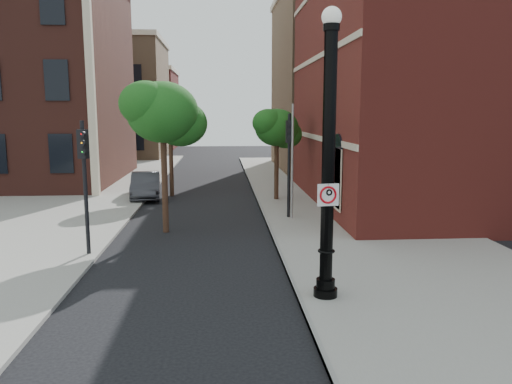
{
  "coord_description": "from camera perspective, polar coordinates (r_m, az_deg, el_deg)",
  "views": [
    {
      "loc": [
        0.09,
        -11.5,
        4.77
      ],
      "look_at": [
        1.04,
        2.0,
        2.61
      ],
      "focal_mm": 35.0,
      "sensor_mm": 36.0,
      "label": 1
    }
  ],
  "objects": [
    {
      "name": "street_tree_b",
      "position": [
        28.88,
        -9.72,
        7.89
      ],
      "size": [
        2.97,
        2.69,
        5.36
      ],
      "color": "#382016",
      "rests_on": "ground"
    },
    {
      "name": "bg_building_tan_b",
      "position": [
        44.5,
        17.29,
        11.57
      ],
      "size": [
        22.0,
        14.0,
        14.0
      ],
      "primitive_type": "cube",
      "color": "#957251",
      "rests_on": "ground"
    },
    {
      "name": "parked_car",
      "position": [
        28.61,
        -12.49,
        0.74
      ],
      "size": [
        2.01,
        4.54,
        1.45
      ],
      "primitive_type": "imported",
      "rotation": [
        0.0,
        0.0,
        0.11
      ],
      "color": "#2D2D32",
      "rests_on": "ground"
    },
    {
      "name": "sidewalk_left",
      "position": [
        31.22,
        -20.91,
        -0.19
      ],
      "size": [
        10.0,
        50.0,
        0.12
      ],
      "primitive_type": "cube",
      "color": "gray",
      "rests_on": "ground"
    },
    {
      "name": "no_parking_sign",
      "position": [
        12.31,
        8.25,
        -0.3
      ],
      "size": [
        0.55,
        0.12,
        0.55
      ],
      "rotation": [
        0.0,
        0.0,
        0.14
      ],
      "color": "white",
      "rests_on": "ground"
    },
    {
      "name": "utility_pole",
      "position": [
        21.87,
        4.16,
        3.29
      ],
      "size": [
        0.1,
        0.1,
        5.14
      ],
      "primitive_type": "cylinder",
      "color": "#999999",
      "rests_on": "ground"
    },
    {
      "name": "street_tree_c",
      "position": [
        26.75,
        2.44,
        7.25
      ],
      "size": [
        2.75,
        2.49,
        4.96
      ],
      "color": "#382016",
      "rests_on": "ground"
    },
    {
      "name": "ground",
      "position": [
        12.45,
        -4.26,
        -13.47
      ],
      "size": [
        120.0,
        120.0,
        0.0
      ],
      "primitive_type": "plane",
      "color": "black",
      "rests_on": "ground"
    },
    {
      "name": "traffic_signal_left",
      "position": [
        17.11,
        -19.04,
        2.79
      ],
      "size": [
        0.35,
        0.4,
        4.51
      ],
      "rotation": [
        0.0,
        0.0,
        -0.29
      ],
      "color": "black",
      "rests_on": "ground"
    },
    {
      "name": "sidewalk_right",
      "position": [
        22.79,
        11.11,
        -3.01
      ],
      "size": [
        8.0,
        60.0,
        0.12
      ],
      "primitive_type": "cube",
      "color": "gray",
      "rests_on": "ground"
    },
    {
      "name": "curb_edge",
      "position": [
        22.09,
        1.15,
        -3.19
      ],
      "size": [
        0.1,
        60.0,
        0.14
      ],
      "primitive_type": "cube",
      "color": "gray",
      "rests_on": "ground"
    },
    {
      "name": "bg_building_red",
      "position": [
        70.54,
        -14.08,
        9.01
      ],
      "size": [
        12.0,
        12.0,
        10.0
      ],
      "primitive_type": "cube",
      "color": "maroon",
      "rests_on": "ground"
    },
    {
      "name": "lamppost",
      "position": [
        12.41,
        8.24,
        2.37
      ],
      "size": [
        0.61,
        0.61,
        7.23
      ],
      "color": "black",
      "rests_on": "ground"
    },
    {
      "name": "traffic_signal_right",
      "position": [
        22.06,
        3.82,
        4.94
      ],
      "size": [
        0.3,
        0.39,
        4.72
      ],
      "rotation": [
        0.0,
        0.0,
        0.02
      ],
      "color": "black",
      "rests_on": "ground"
    },
    {
      "name": "bg_building_tan_a",
      "position": [
        56.81,
        -16.57,
        9.96
      ],
      "size": [
        12.0,
        12.0,
        12.0
      ],
      "primitive_type": "cube",
      "color": "#957251",
      "rests_on": "ground"
    },
    {
      "name": "street_tree_a",
      "position": [
        19.98,
        -10.49,
        8.77
      ],
      "size": [
        3.31,
        2.99,
        5.97
      ],
      "color": "#382016",
      "rests_on": "ground"
    }
  ]
}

